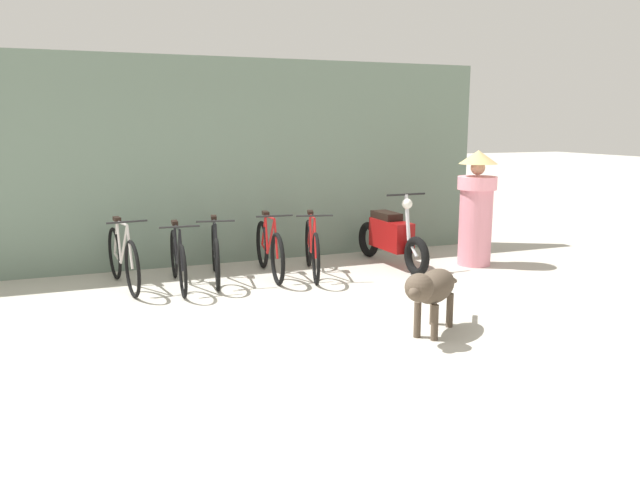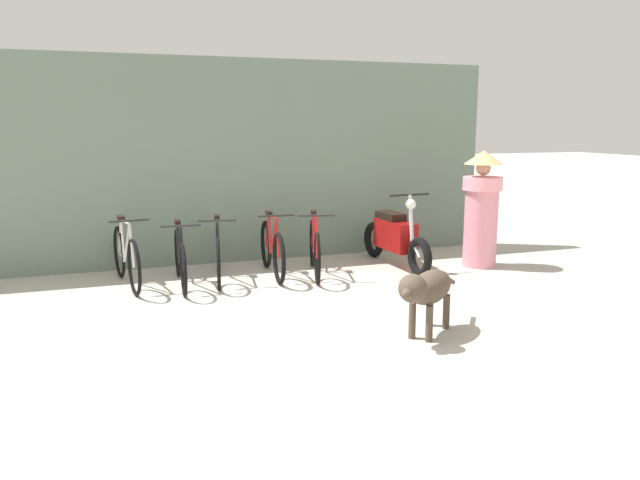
{
  "view_description": "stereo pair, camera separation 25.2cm",
  "coord_description": "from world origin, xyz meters",
  "px_view_note": "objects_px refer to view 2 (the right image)",
  "views": [
    {
      "loc": [
        -1.61,
        -5.26,
        1.97
      ],
      "look_at": [
        0.94,
        1.3,
        0.65
      ],
      "focal_mm": 35.0,
      "sensor_mm": 36.0,
      "label": 1
    },
    {
      "loc": [
        -1.37,
        -5.35,
        1.97
      ],
      "look_at": [
        0.94,
        1.3,
        0.65
      ],
      "focal_mm": 35.0,
      "sensor_mm": 36.0,
      "label": 2
    }
  ],
  "objects_px": {
    "person_in_robes": "(482,207)",
    "bicycle_4": "(315,248)",
    "bicycle_0": "(126,257)",
    "stray_dog": "(427,289)",
    "bicycle_2": "(218,253)",
    "motorcycle": "(395,238)",
    "bicycle_1": "(180,259)",
    "bicycle_3": "(272,249)"
  },
  "relations": [
    {
      "from": "stray_dog",
      "to": "motorcycle",
      "type": "bearing_deg",
      "value": -149.47
    },
    {
      "from": "bicycle_0",
      "to": "bicycle_1",
      "type": "bearing_deg",
      "value": 63.87
    },
    {
      "from": "motorcycle",
      "to": "stray_dog",
      "type": "bearing_deg",
      "value": -22.76
    },
    {
      "from": "person_in_robes",
      "to": "motorcycle",
      "type": "bearing_deg",
      "value": 0.12
    },
    {
      "from": "bicycle_2",
      "to": "stray_dog",
      "type": "bearing_deg",
      "value": 37.02
    },
    {
      "from": "bicycle_0",
      "to": "bicycle_3",
      "type": "bearing_deg",
      "value": 80.26
    },
    {
      "from": "bicycle_1",
      "to": "bicycle_4",
      "type": "bearing_deg",
      "value": 92.78
    },
    {
      "from": "bicycle_3",
      "to": "bicycle_1",
      "type": "bearing_deg",
      "value": -78.3
    },
    {
      "from": "motorcycle",
      "to": "bicycle_2",
      "type": "bearing_deg",
      "value": -94.3
    },
    {
      "from": "bicycle_2",
      "to": "bicycle_3",
      "type": "distance_m",
      "value": 0.71
    },
    {
      "from": "person_in_robes",
      "to": "bicycle_0",
      "type": "bearing_deg",
      "value": 12.35
    },
    {
      "from": "bicycle_1",
      "to": "bicycle_2",
      "type": "distance_m",
      "value": 0.52
    },
    {
      "from": "motorcycle",
      "to": "person_in_robes",
      "type": "relative_size",
      "value": 1.15
    },
    {
      "from": "person_in_robes",
      "to": "bicycle_2",
      "type": "bearing_deg",
      "value": 11.2
    },
    {
      "from": "stray_dog",
      "to": "person_in_robes",
      "type": "height_order",
      "value": "person_in_robes"
    },
    {
      "from": "bicycle_4",
      "to": "stray_dog",
      "type": "xyz_separation_m",
      "value": [
        0.21,
        -2.64,
        0.1
      ]
    },
    {
      "from": "bicycle_0",
      "to": "bicycle_3",
      "type": "height_order",
      "value": "bicycle_0"
    },
    {
      "from": "bicycle_2",
      "to": "bicycle_0",
      "type": "bearing_deg",
      "value": -82.61
    },
    {
      "from": "bicycle_3",
      "to": "bicycle_4",
      "type": "distance_m",
      "value": 0.56
    },
    {
      "from": "bicycle_0",
      "to": "bicycle_2",
      "type": "xyz_separation_m",
      "value": [
        1.12,
        -0.04,
        -0.02
      ]
    },
    {
      "from": "motorcycle",
      "to": "person_in_robes",
      "type": "bearing_deg",
      "value": 69.32
    },
    {
      "from": "bicycle_3",
      "to": "stray_dog",
      "type": "relative_size",
      "value": 1.58
    },
    {
      "from": "bicycle_2",
      "to": "stray_dog",
      "type": "relative_size",
      "value": 1.61
    },
    {
      "from": "bicycle_1",
      "to": "bicycle_3",
      "type": "xyz_separation_m",
      "value": [
        1.2,
        0.15,
        0.01
      ]
    },
    {
      "from": "stray_dog",
      "to": "bicycle_1",
      "type": "bearing_deg",
      "value": -92.76
    },
    {
      "from": "bicycle_2",
      "to": "person_in_robes",
      "type": "height_order",
      "value": "person_in_robes"
    },
    {
      "from": "bicycle_3",
      "to": "bicycle_4",
      "type": "xyz_separation_m",
      "value": [
        0.54,
        -0.15,
        0.0
      ]
    },
    {
      "from": "bicycle_0",
      "to": "stray_dog",
      "type": "relative_size",
      "value": 1.62
    },
    {
      "from": "bicycle_1",
      "to": "bicycle_3",
      "type": "bearing_deg",
      "value": 99.7
    },
    {
      "from": "bicycle_1",
      "to": "person_in_robes",
      "type": "relative_size",
      "value": 1.02
    },
    {
      "from": "bicycle_4",
      "to": "person_in_robes",
      "type": "relative_size",
      "value": 1.01
    },
    {
      "from": "bicycle_4",
      "to": "motorcycle",
      "type": "bearing_deg",
      "value": 109.17
    },
    {
      "from": "bicycle_2",
      "to": "bicycle_4",
      "type": "height_order",
      "value": "bicycle_4"
    },
    {
      "from": "bicycle_0",
      "to": "bicycle_2",
      "type": "bearing_deg",
      "value": 79.98
    },
    {
      "from": "person_in_robes",
      "to": "bicycle_4",
      "type": "bearing_deg",
      "value": 11.41
    },
    {
      "from": "bicycle_1",
      "to": "bicycle_3",
      "type": "relative_size",
      "value": 1.02
    },
    {
      "from": "bicycle_1",
      "to": "bicycle_4",
      "type": "xyz_separation_m",
      "value": [
        1.74,
        0.0,
        0.01
      ]
    },
    {
      "from": "bicycle_2",
      "to": "person_in_robes",
      "type": "distance_m",
      "value": 3.65
    },
    {
      "from": "bicycle_0",
      "to": "motorcycle",
      "type": "relative_size",
      "value": 0.89
    },
    {
      "from": "bicycle_3",
      "to": "bicycle_4",
      "type": "height_order",
      "value": "same"
    },
    {
      "from": "bicycle_1",
      "to": "bicycle_3",
      "type": "distance_m",
      "value": 1.21
    },
    {
      "from": "bicycle_0",
      "to": "motorcycle",
      "type": "bearing_deg",
      "value": 80.25
    }
  ]
}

